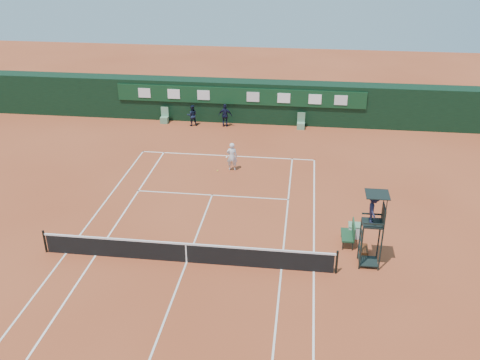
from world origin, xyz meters
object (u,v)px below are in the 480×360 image
at_px(player, 232,157).
at_px(cooler, 354,230).
at_px(tennis_net, 186,252).
at_px(umpire_chair, 373,215).
at_px(player_bench, 350,233).

bearing_deg(player, cooler, 131.97).
distance_m(tennis_net, cooler, 7.96).
bearing_deg(umpire_chair, cooler, 101.16).
height_order(tennis_net, umpire_chair, umpire_chair).
height_order(player_bench, player, player).
xyz_separation_m(tennis_net, player_bench, (7.08, 2.39, 0.09)).
bearing_deg(tennis_net, umpire_chair, 6.14).
bearing_deg(player_bench, tennis_net, -161.32).
xyz_separation_m(umpire_chair, cooler, (-0.44, 2.24, -2.13)).
bearing_deg(tennis_net, player, 86.45).
bearing_deg(player_bench, umpire_chair, -65.92).
distance_m(tennis_net, player, 9.82).
xyz_separation_m(tennis_net, cooler, (7.34, 3.08, -0.18)).
relative_size(umpire_chair, player, 1.97).
bearing_deg(player_bench, cooler, 69.49).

